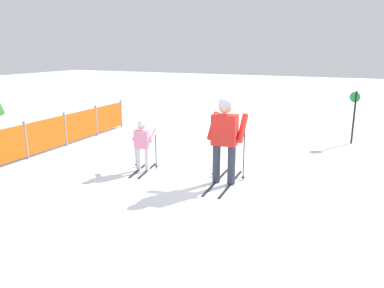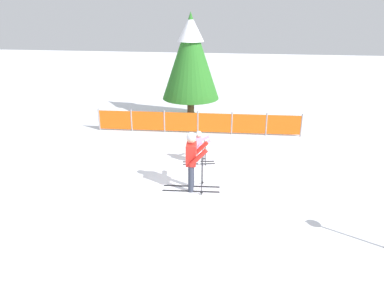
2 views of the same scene
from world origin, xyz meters
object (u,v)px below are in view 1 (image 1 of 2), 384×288
safety_fence (26,140)px  skier_adult (225,133)px  skier_child (142,141)px  trail_marker (354,111)px

safety_fence → skier_adult: bearing=-85.0°
skier_adult → safety_fence: (-0.42, 4.77, -0.54)m
skier_child → trail_marker: 5.92m
skier_adult → safety_fence: size_ratio=0.21×
safety_fence → trail_marker: trail_marker is taller
trail_marker → safety_fence: bearing=125.2°
trail_marker → skier_child: bearing=138.5°
skier_adult → trail_marker: size_ratio=1.17×
skier_child → trail_marker: (4.43, -3.92, 0.25)m
safety_fence → trail_marker: (4.84, -6.87, 0.43)m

